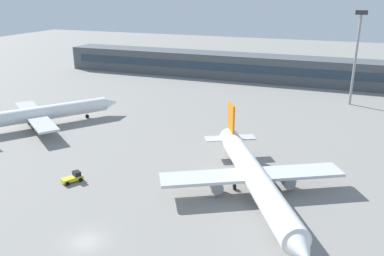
{
  "coord_description": "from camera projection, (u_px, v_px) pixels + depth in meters",
  "views": [
    {
      "loc": [
        29.49,
        -37.21,
        31.87
      ],
      "look_at": [
        -0.13,
        40.0,
        3.0
      ],
      "focal_mm": 37.33,
      "sensor_mm": 36.0,
      "label": 1
    }
  ],
  "objects": [
    {
      "name": "airplane_near",
      "position": [
        254.0,
        177.0,
        64.19
      ],
      "size": [
        28.79,
        39.64,
        10.78
      ],
      "color": "white",
      "rests_on": "ground_plane"
    },
    {
      "name": "floodlight_tower_west",
      "position": [
        356.0,
        52.0,
        111.67
      ],
      "size": [
        3.2,
        0.8,
        26.45
      ],
      "color": "gray",
      "rests_on": "ground_plane"
    },
    {
      "name": "baggage_tug_yellow",
      "position": [
        73.0,
        177.0,
        69.55
      ],
      "size": [
        3.11,
        3.87,
        1.75
      ],
      "color": "yellow",
      "rests_on": "ground_plane"
    },
    {
      "name": "airplane_mid",
      "position": [
        40.0,
        114.0,
        97.41
      ],
      "size": [
        27.51,
        34.3,
        10.04
      ],
      "color": "white",
      "rests_on": "ground_plane"
    },
    {
      "name": "ground_plane",
      "position": [
        193.0,
        141.0,
        88.53
      ],
      "size": [
        400.0,
        400.0,
        0.0
      ],
      "primitive_type": "plane",
      "color": "gray"
    },
    {
      "name": "terminal_building",
      "position": [
        258.0,
        68.0,
        146.7
      ],
      "size": [
        154.31,
        12.13,
        9.0
      ],
      "color": "#4C5156",
      "rests_on": "ground_plane"
    }
  ]
}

